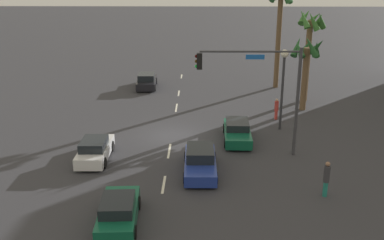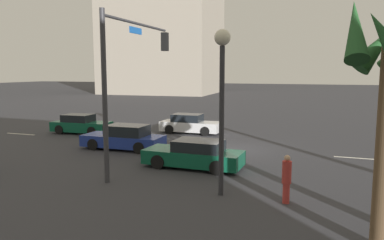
# 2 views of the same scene
# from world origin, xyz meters

# --- Properties ---
(ground_plane) EXTENTS (220.00, 220.00, 0.00)m
(ground_plane) POSITION_xyz_m (0.00, 0.00, 0.00)
(ground_plane) COLOR #333338
(lane_stripe_0) EXTENTS (1.81, 0.14, 0.01)m
(lane_stripe_0) POSITION_xyz_m (-18.00, 0.00, 0.01)
(lane_stripe_0) COLOR silver
(lane_stripe_0) RESTS_ON ground_plane
(lane_stripe_1) EXTENTS (1.92, 0.14, 0.01)m
(lane_stripe_1) POSITION_xyz_m (-11.13, 0.00, 0.01)
(lane_stripe_1) COLOR silver
(lane_stripe_1) RESTS_ON ground_plane
(lane_stripe_2) EXTENTS (2.34, 0.14, 0.01)m
(lane_stripe_2) POSITION_xyz_m (-6.56, 0.00, 0.01)
(lane_stripe_2) COLOR silver
(lane_stripe_2) RESTS_ON ground_plane
(lane_stripe_3) EXTENTS (2.41, 0.14, 0.01)m
(lane_stripe_3) POSITION_xyz_m (2.79, 0.00, 0.01)
(lane_stripe_3) COLOR silver
(lane_stripe_3) RESTS_ON ground_plane
(lane_stripe_4) EXTENTS (2.10, 0.14, 0.01)m
(lane_stripe_4) POSITION_xyz_m (7.50, 0.00, 0.01)
(lane_stripe_4) COLOR silver
(lane_stripe_4) RESTS_ON ground_plane
(car_0) EXTENTS (4.44, 2.00, 1.43)m
(car_0) POSITION_xyz_m (-13.20, -3.21, 0.65)
(car_0) COLOR black
(car_0) RESTS_ON ground_plane
(car_1) EXTENTS (4.65, 1.92, 1.39)m
(car_1) POSITION_xyz_m (5.81, 1.98, 0.64)
(car_1) COLOR navy
(car_1) RESTS_ON ground_plane
(car_2) EXTENTS (4.24, 1.97, 1.34)m
(car_2) POSITION_xyz_m (11.44, -1.75, 0.62)
(car_2) COLOR #0F5138
(car_2) RESTS_ON ground_plane
(car_3) EXTENTS (4.56, 1.95, 1.29)m
(car_3) POSITION_xyz_m (0.71, 4.50, 0.60)
(car_3) COLOR #0F5138
(car_3) RESTS_ON ground_plane
(car_4) EXTENTS (4.26, 1.81, 1.36)m
(car_4) POSITION_xyz_m (4.17, -4.44, 0.63)
(car_4) COLOR silver
(car_4) RESTS_ON ground_plane
(traffic_signal) EXTENTS (0.32, 6.31, 6.76)m
(traffic_signal) POSITION_xyz_m (3.24, 5.78, 4.63)
(traffic_signal) COLOR #38383D
(traffic_signal) RESTS_ON ground_plane
(streetlamp) EXTENTS (0.56, 0.56, 5.82)m
(streetlamp) POSITION_xyz_m (-1.44, 7.78, 4.10)
(streetlamp) COLOR #2D2D33
(streetlamp) RESTS_ON ground_plane
(pedestrian_0) EXTENTS (0.38, 0.38, 1.92)m
(pedestrian_0) POSITION_xyz_m (8.65, 8.38, 1.04)
(pedestrian_0) COLOR #1E7266
(pedestrian_0) RESTS_ON ground_plane
(pedestrian_1) EXTENTS (0.41, 0.41, 1.65)m
(pedestrian_1) POSITION_xyz_m (-3.72, 7.86, 0.88)
(pedestrian_1) COLOR #BF3833
(pedestrian_1) RESTS_ON ground_plane
(palm_tree_0) EXTENTS (2.52, 2.40, 9.88)m
(palm_tree_0) POSITION_xyz_m (-13.56, 9.45, 6.84)
(palm_tree_0) COLOR brown
(palm_tree_0) RESTS_ON ground_plane
(palm_tree_1) EXTENTS (2.50, 2.69, 7.98)m
(palm_tree_1) POSITION_xyz_m (-8.87, 11.23, 5.85)
(palm_tree_1) COLOR brown
(palm_tree_1) RESTS_ON ground_plane
(palm_tree_2) EXTENTS (2.45, 2.81, 6.24)m
(palm_tree_2) POSITION_xyz_m (-6.25, 10.50, 4.36)
(palm_tree_2) COLOR brown
(palm_tree_2) RESTS_ON ground_plane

